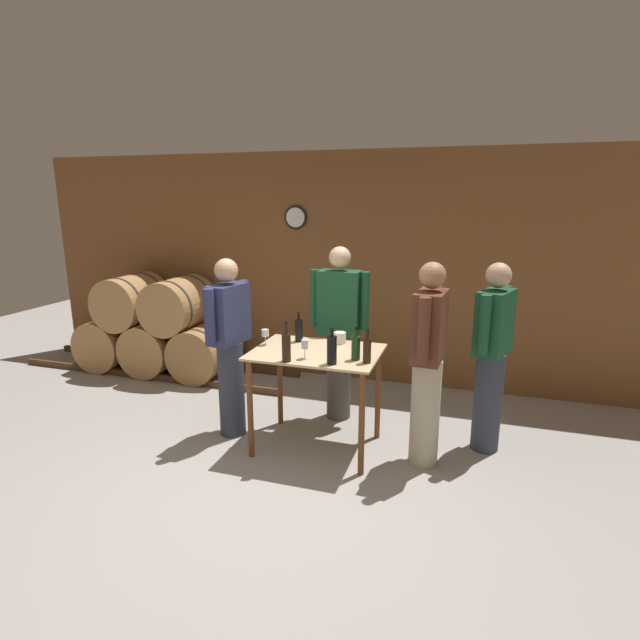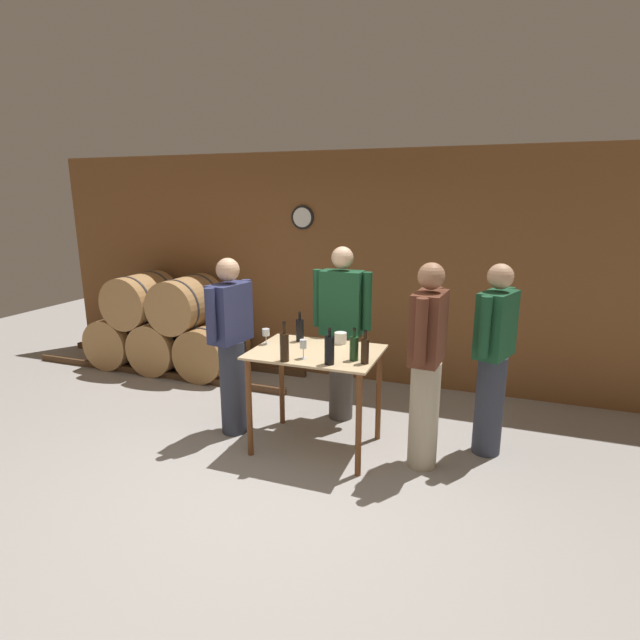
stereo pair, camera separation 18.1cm
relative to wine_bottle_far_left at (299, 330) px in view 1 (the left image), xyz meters
name	(u,v)px [view 1 (the left image)]	position (x,y,z in m)	size (l,w,h in m)	color
ground_plane	(270,482)	(0.07, -0.89, -1.01)	(14.00, 14.00, 0.00)	#9E9993
back_wall	(350,269)	(0.07, 1.60, 0.34)	(8.40, 0.08, 2.70)	brown
barrel_rack	(157,330)	(-2.31, 1.07, -0.46)	(3.63, 0.77, 1.24)	#4C331E
tasting_table	(317,369)	(0.24, -0.23, -0.27)	(1.09, 0.79, 0.90)	#D1B284
wine_bottle_far_left	(299,330)	(0.00, 0.00, 0.00)	(0.07, 0.07, 0.28)	black
wine_bottle_left	(286,347)	(0.10, -0.57, 0.01)	(0.07, 0.07, 0.32)	black
wine_bottle_center	(332,350)	(0.46, -0.52, 0.01)	(0.08, 0.08, 0.30)	black
wine_bottle_right	(356,347)	(0.62, -0.36, 0.00)	(0.07, 0.07, 0.27)	#193819
wine_bottle_far_right	(367,350)	(0.72, -0.40, 0.00)	(0.06, 0.06, 0.27)	black
wine_glass_near_left	(265,333)	(-0.25, -0.19, 0.00)	(0.07, 0.07, 0.14)	silver
wine_glass_near_center	(305,345)	(0.22, -0.45, 0.01)	(0.06, 0.06, 0.16)	silver
ice_bucket	(340,338)	(0.37, 0.06, -0.06)	(0.11, 0.11, 0.10)	white
person_host	(492,354)	(1.68, 0.19, -0.13)	(0.34, 0.56, 1.66)	#333847
person_visitor_with_scarf	(428,361)	(1.18, -0.22, -0.11)	(0.25, 0.59, 1.70)	#B7AD93
person_visitor_bearded	(339,330)	(0.26, 0.44, -0.09)	(0.59, 0.24, 1.73)	#4C4742
person_visitor_near_door	(230,344)	(-0.59, -0.22, -0.13)	(0.29, 0.58, 1.66)	#333847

